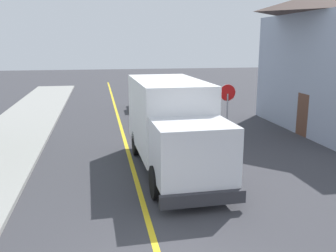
{
  "coord_description": "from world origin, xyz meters",
  "views": [
    {
      "loc": [
        -1.14,
        -6.05,
        4.55
      ],
      "look_at": [
        1.45,
        7.78,
        1.4
      ],
      "focal_mm": 39.96,
      "sensor_mm": 36.0,
      "label": 1
    }
  ],
  "objects": [
    {
      "name": "parked_car_mid",
      "position": [
        2.19,
        19.27,
        0.79
      ],
      "size": [
        1.89,
        4.44,
        1.67
      ],
      "color": "silver",
      "rests_on": "ground"
    },
    {
      "name": "box_truck",
      "position": [
        1.43,
        6.87,
        1.77
      ],
      "size": [
        2.58,
        7.24,
        3.2
      ],
      "color": "white",
      "rests_on": "ground"
    },
    {
      "name": "parked_car_near",
      "position": [
        2.2,
        13.67,
        0.79
      ],
      "size": [
        1.85,
        4.42,
        1.67
      ],
      "color": "#B7B7BC",
      "rests_on": "ground"
    },
    {
      "name": "stop_sign",
      "position": [
        4.82,
        10.57,
        1.86
      ],
      "size": [
        0.8,
        0.1,
        2.65
      ],
      "color": "gray",
      "rests_on": "ground"
    },
    {
      "name": "centre_line_yellow",
      "position": [
        0.0,
        10.0,
        0.0
      ],
      "size": [
        0.16,
        56.0,
        0.01
      ],
      "primitive_type": "cube",
      "color": "gold",
      "rests_on": "ground"
    }
  ]
}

